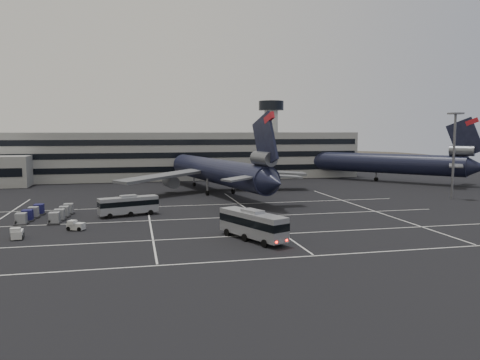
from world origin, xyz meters
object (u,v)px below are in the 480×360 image
tug_a (17,234)px  uld_cluster (46,214)px  bus_near (253,223)px  bus_far (129,204)px  trijet_main (218,171)px

tug_a → uld_cluster: bearing=78.1°
bus_near → uld_cluster: bus_near is taller
bus_far → bus_near: bearing=-160.6°
bus_far → tug_a: bearing=118.2°
bus_near → bus_far: (-16.27, 22.05, -0.30)m
bus_near → bus_far: 27.40m
tug_a → trijet_main: bearing=41.5°
bus_near → trijet_main: bearing=61.6°
tug_a → uld_cluster: 14.40m
trijet_main → uld_cluster: 41.24m
bus_far → uld_cluster: (-13.21, -0.14, -1.05)m
trijet_main → bus_near: trijet_main is taller
tug_a → uld_cluster: (1.21, 14.35, 0.18)m
tug_a → bus_near: bearing=-20.9°
bus_near → tug_a: size_ratio=4.39×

